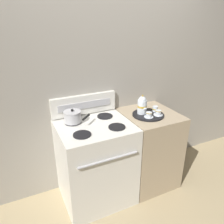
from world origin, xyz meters
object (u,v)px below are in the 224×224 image
(teapot, at_px, (142,105))
(teacup_right, at_px, (149,115))
(saucepan, at_px, (73,117))
(teacup_left, at_px, (158,113))
(creamer_jug, at_px, (155,109))
(serving_tray, at_px, (148,115))
(stove, at_px, (96,163))

(teapot, relative_size, teacup_right, 2.17)
(saucepan, bearing_deg, teacup_left, -15.27)
(saucepan, height_order, teacup_left, saucepan)
(teacup_left, xyz_separation_m, creamer_jug, (0.03, 0.10, 0.00))
(serving_tray, xyz_separation_m, creamer_jug, (0.11, 0.03, 0.04))
(stove, xyz_separation_m, creamer_jug, (0.73, -0.00, 0.50))
(saucepan, xyz_separation_m, teapot, (0.75, -0.12, 0.04))
(teapot, relative_size, teacup_left, 2.17)
(creamer_jug, bearing_deg, stove, 179.81)
(teapot, relative_size, creamer_jug, 3.43)
(stove, bearing_deg, teacup_right, -9.59)
(serving_tray, height_order, teapot, teapot)
(teacup_right, bearing_deg, stove, 170.41)
(teacup_left, bearing_deg, serving_tray, 141.04)
(teacup_left, bearing_deg, stove, 172.06)
(saucepan, distance_m, creamer_jug, 0.92)
(teacup_right, bearing_deg, teapot, 95.74)
(saucepan, xyz_separation_m, teacup_left, (0.88, -0.24, -0.03))
(stove, relative_size, teapot, 4.27)
(teacup_left, distance_m, teacup_right, 0.12)
(teacup_right, distance_m, creamer_jug, 0.18)
(teacup_right, xyz_separation_m, creamer_jug, (0.15, 0.10, 0.00))
(saucepan, xyz_separation_m, creamer_jug, (0.91, -0.14, -0.03))
(stove, height_order, teapot, teapot)
(serving_tray, bearing_deg, teapot, 135.31)
(teapot, height_order, teacup_right, teapot)
(saucepan, bearing_deg, teapot, -9.34)
(teacup_left, xyz_separation_m, teacup_right, (-0.12, -0.00, 0.00))
(teacup_right, relative_size, creamer_jug, 1.58)
(stove, xyz_separation_m, teacup_right, (0.58, -0.10, 0.50))
(stove, distance_m, teacup_right, 0.77)
(creamer_jug, bearing_deg, teacup_right, -147.76)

